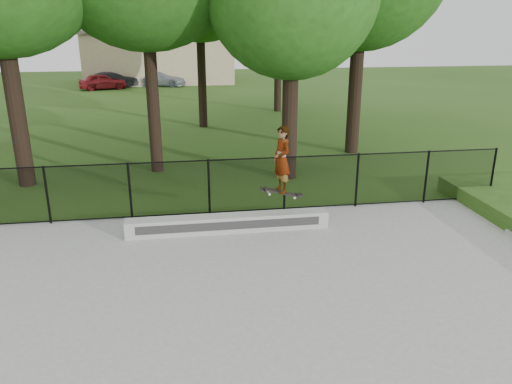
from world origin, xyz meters
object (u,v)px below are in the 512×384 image
at_px(grind_ledge, 229,223).
at_px(car_c, 161,79).
at_px(car_a, 103,82).
at_px(car_b, 113,80).
at_px(skater_airborne, 282,161).

bearing_deg(grind_ledge, car_c, 94.39).
bearing_deg(car_a, car_b, -50.59).
distance_m(grind_ledge, car_c, 30.66).
xyz_separation_m(car_a, car_c, (4.33, 1.55, -0.01)).
relative_size(car_b, skater_airborne, 1.91).
height_order(car_c, skater_airborne, skater_airborne).
bearing_deg(grind_ledge, skater_airborne, -10.42).
relative_size(car_a, car_c, 0.94).
distance_m(grind_ledge, skater_airborne, 2.01).
height_order(car_a, skater_airborne, skater_airborne).
bearing_deg(skater_airborne, grind_ledge, 169.58).
bearing_deg(car_c, car_b, 118.33).
distance_m(grind_ledge, car_b, 30.61).
bearing_deg(car_c, skater_airborne, -153.80).
bearing_deg(skater_airborne, car_b, 103.50).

